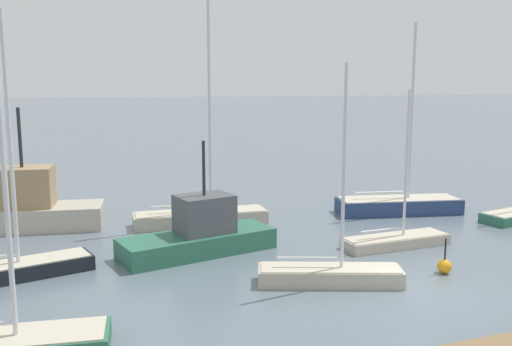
# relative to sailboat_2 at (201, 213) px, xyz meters

# --- Properties ---
(ground_plane) EXTENTS (600.00, 600.00, 0.00)m
(ground_plane) POSITION_rel_sailboat_2_xyz_m (4.37, -11.04, -0.57)
(ground_plane) COLOR slate
(sailboat_2) EXTENTS (6.44, 1.99, 12.34)m
(sailboat_2) POSITION_rel_sailboat_2_xyz_m (0.00, 0.00, 0.00)
(sailboat_2) COLOR #BCB29E
(sailboat_2) RESTS_ON ground_plane
(sailboat_4) EXTENTS (4.94, 2.79, 7.33)m
(sailboat_4) POSITION_rel_sailboat_2_xyz_m (2.23, -9.24, -0.19)
(sailboat_4) COLOR #BCB29E
(sailboat_4) RESTS_ON ground_plane
(sailboat_5) EXTENTS (6.03, 2.78, 9.07)m
(sailboat_5) POSITION_rel_sailboat_2_xyz_m (-8.16, -5.26, -0.13)
(sailboat_5) COLOR black
(sailboat_5) RESTS_ON ground_plane
(sailboat_6) EXTENTS (4.67, 1.50, 6.45)m
(sailboat_6) POSITION_rel_sailboat_2_xyz_m (6.79, -6.21, -0.26)
(sailboat_6) COLOR #BCB29E
(sailboat_6) RESTS_ON ground_plane
(sailboat_7) EXTENTS (6.61, 3.12, 9.70)m
(sailboat_7) POSITION_rel_sailboat_2_xyz_m (10.33, -1.07, -0.07)
(sailboat_7) COLOR navy
(sailboat_7) RESTS_ON ground_plane
(fishing_boat_1) EXTENTS (6.48, 3.42, 4.49)m
(fishing_boat_1) POSITION_rel_sailboat_2_xyz_m (-1.09, -4.43, 0.22)
(fishing_boat_1) COLOR #2D6B51
(fishing_boat_1) RESTS_ON ground_plane
(fishing_boat_2) EXTENTS (8.03, 3.47, 5.63)m
(fishing_boat_2) POSITION_rel_sailboat_2_xyz_m (-8.17, 1.88, 0.42)
(fishing_boat_2) COLOR #BCB29E
(fishing_boat_2) RESTS_ON ground_plane
(channel_buoy_1) EXTENTS (0.51, 0.51, 1.28)m
(channel_buoy_1) POSITION_rel_sailboat_2_xyz_m (6.55, -9.64, -0.31)
(channel_buoy_1) COLOR orange
(channel_buoy_1) RESTS_ON ground_plane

